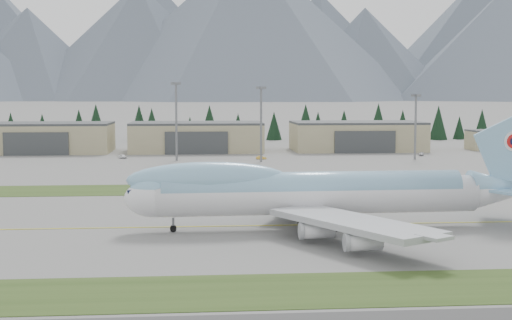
{
  "coord_description": "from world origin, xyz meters",
  "views": [
    {
      "loc": [
        -14.73,
        -112.71,
        21.19
      ],
      "look_at": [
        -3.06,
        28.36,
        8.0
      ],
      "focal_mm": 50.0,
      "sensor_mm": 36.0,
      "label": 1
    }
  ],
  "objects": [
    {
      "name": "service_vehicle_c",
      "position": [
        61.85,
        124.81,
        0.0
      ],
      "size": [
        2.82,
        4.14,
        1.11
      ],
      "primitive_type": "imported",
      "rotation": [
        0.0,
        0.0,
        -0.36
      ],
      "color": "#A0A1A4",
      "rests_on": "ground"
    },
    {
      "name": "control_shed",
      "position": [
        95.0,
        148.0,
        3.8
      ],
      "size": [
        14.0,
        12.0,
        7.6
      ],
      "color": "#9B916C",
      "rests_on": "ground"
    },
    {
      "name": "ground",
      "position": [
        0.0,
        0.0,
        0.0
      ],
      "size": [
        7000.0,
        7000.0,
        0.0
      ],
      "primitive_type": "plane",
      "color": "slate",
      "rests_on": "ground"
    },
    {
      "name": "taxiway_line_main",
      "position": [
        0.0,
        0.0,
        0.0
      ],
      "size": [
        400.0,
        0.4,
        0.02
      ],
      "primitive_type": "cube",
      "color": "#CECA18",
      "rests_on": "ground"
    },
    {
      "name": "hangar_right",
      "position": [
        45.0,
        149.9,
        5.39
      ],
      "size": [
        48.0,
        26.6,
        10.8
      ],
      "color": "#9B916C",
      "rests_on": "ground"
    },
    {
      "name": "grass_strip_far",
      "position": [
        0.0,
        45.0,
        0.0
      ],
      "size": [
        400.0,
        18.0,
        0.08
      ],
      "primitive_type": "cube",
      "color": "#2D4518",
      "rests_on": "ground"
    },
    {
      "name": "hangar_center",
      "position": [
        -15.0,
        149.9,
        5.39
      ],
      "size": [
        48.0,
        26.6,
        10.8
      ],
      "color": "#9B916C",
      "rests_on": "ground"
    },
    {
      "name": "floodlight_masts",
      "position": [
        -12.41,
        110.43,
        15.85
      ],
      "size": [
        147.66,
        9.99,
        24.83
      ],
      "color": "slate",
      "rests_on": "ground"
    },
    {
      "name": "mountain_ridge_rear",
      "position": [
        169.41,
        2900.0,
        267.23
      ],
      "size": [
        4542.19,
        1078.42,
        539.21
      ],
      "color": "#4B5764",
      "rests_on": "ground"
    },
    {
      "name": "boeing_747_freighter",
      "position": [
        3.44,
        -3.08,
        5.82
      ],
      "size": [
        66.67,
        57.88,
        17.66
      ],
      "rotation": [
        0.0,
        0.0,
        0.03
      ],
      "color": "white",
      "rests_on": "ground"
    },
    {
      "name": "grass_strip_near",
      "position": [
        0.0,
        -38.0,
        0.0
      ],
      "size": [
        400.0,
        14.0,
        0.08
      ],
      "primitive_type": "cube",
      "color": "#2D4518",
      "rests_on": "ground"
    },
    {
      "name": "service_vehicle_a",
      "position": [
        -39.19,
        122.9,
        0.0
      ],
      "size": [
        3.4,
        4.09,
        1.32
      ],
      "primitive_type": "imported",
      "rotation": [
        0.0,
        0.0,
        0.57
      ],
      "color": "white",
      "rests_on": "ground"
    },
    {
      "name": "mountain_ridge_front",
      "position": [
        -130.71,
        2181.5,
        221.02
      ],
      "size": [
        4287.35,
        1118.67,
        495.69
      ],
      "color": "#4B5764",
      "rests_on": "ground"
    },
    {
      "name": "hangar_left",
      "position": [
        -70.0,
        149.9,
        5.39
      ],
      "size": [
        48.0,
        26.6,
        10.8
      ],
      "color": "#9B916C",
      "rests_on": "ground"
    },
    {
      "name": "conifer_belt",
      "position": [
        2.37,
        211.28,
        7.29
      ],
      "size": [
        269.55,
        16.26,
        16.91
      ],
      "color": "black",
      "rests_on": "ground"
    },
    {
      "name": "service_vehicle_b",
      "position": [
        5.91,
        116.16,
        0.0
      ],
      "size": [
        3.59,
        1.89,
        1.12
      ],
      "primitive_type": "imported",
      "rotation": [
        0.0,
        0.0,
        1.78
      ],
      "color": "gold",
      "rests_on": "ground"
    }
  ]
}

